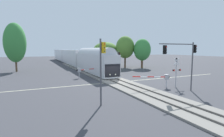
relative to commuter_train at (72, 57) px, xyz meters
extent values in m
plane|color=#3D3D42|center=(0.00, -33.09, -2.73)|extent=(220.00, 220.00, 0.00)
cube|color=beige|center=(0.00, -33.09, -2.73)|extent=(44.00, 0.20, 0.01)
cube|color=gray|center=(0.00, -33.09, -2.64)|extent=(4.40, 80.00, 0.18)
cube|color=#56514C|center=(-0.72, -33.09, -2.48)|extent=(0.10, 80.00, 0.14)
cube|color=#56514C|center=(0.71, -33.09, -2.48)|extent=(0.10, 80.00, 0.14)
cube|color=silver|center=(0.00, -22.11, -0.46)|extent=(3.00, 18.91, 3.90)
cube|color=black|center=(0.00, -31.59, -1.05)|extent=(2.76, 0.08, 2.15)
cylinder|color=silver|center=(0.00, -22.11, 1.37)|extent=(2.76, 17.02, 2.76)
sphere|color=#F4F2CC|center=(-0.50, -31.60, -1.73)|extent=(0.24, 0.24, 0.24)
sphere|color=#F4F2CC|center=(0.50, -31.60, -1.73)|extent=(0.24, 0.24, 0.24)
cube|color=silver|center=(0.00, -0.09, -0.11)|extent=(3.00, 23.34, 4.60)
cube|color=black|center=(1.51, -0.09, 0.19)|extent=(0.04, 21.00, 0.90)
cube|color=gold|center=(1.52, -0.09, -1.26)|extent=(0.04, 21.47, 0.36)
cube|color=silver|center=(0.00, 24.15, -0.11)|extent=(3.00, 23.34, 4.60)
cube|color=black|center=(1.51, 24.15, 0.19)|extent=(0.04, 21.00, 0.90)
cube|color=gold|center=(1.52, 24.15, -1.26)|extent=(0.04, 21.47, 0.36)
cylinder|color=#B7B7BC|center=(4.43, -39.39, -2.18)|extent=(0.14, 0.14, 1.10)
cube|color=#B7B7BC|center=(4.43, -39.39, -1.28)|extent=(0.56, 0.40, 0.70)
sphere|color=black|center=(4.78, -39.39, -1.28)|extent=(0.36, 0.36, 0.36)
cylinder|color=red|center=(3.90, -39.39, -1.24)|extent=(1.07, 0.12, 0.20)
cylinder|color=white|center=(2.85, -39.39, -1.16)|extent=(1.07, 0.12, 0.20)
cylinder|color=red|center=(1.79, -39.39, -1.08)|extent=(1.07, 0.12, 0.20)
cylinder|color=white|center=(0.73, -39.39, -1.00)|extent=(1.07, 0.12, 0.20)
cylinder|color=red|center=(-0.32, -39.39, -0.92)|extent=(1.07, 0.12, 0.20)
sphere|color=red|center=(-0.85, -39.39, -0.88)|extent=(0.14, 0.14, 0.14)
cylinder|color=#B2B2B7|center=(5.72, -39.79, -0.81)|extent=(0.14, 0.14, 3.86)
cube|color=white|center=(5.72, -39.81, 0.77)|extent=(0.98, 0.05, 0.98)
cube|color=white|center=(5.72, -39.81, 0.77)|extent=(0.98, 0.05, 0.98)
cube|color=#B2B2B7|center=(5.72, -39.79, -0.34)|extent=(1.10, 0.08, 0.08)
cylinder|color=black|center=(5.17, -39.89, -0.34)|extent=(0.26, 0.18, 0.26)
cylinder|color=black|center=(6.27, -39.89, -0.34)|extent=(0.26, 0.18, 0.26)
sphere|color=red|center=(5.17, -39.99, -0.34)|extent=(0.20, 0.20, 0.20)
sphere|color=red|center=(6.27, -39.99, -0.34)|extent=(0.20, 0.20, 0.20)
cone|color=black|center=(5.72, -39.79, 1.24)|extent=(0.28, 0.28, 0.22)
cylinder|color=#B7B7BC|center=(-4.44, -26.80, -2.18)|extent=(0.14, 0.14, 1.10)
cube|color=#B7B7BC|center=(-4.44, -26.80, -1.28)|extent=(0.56, 0.40, 0.70)
sphere|color=black|center=(-4.79, -26.80, -1.28)|extent=(0.36, 0.36, 0.36)
cylinder|color=red|center=(-3.97, -26.80, -1.26)|extent=(0.93, 0.12, 0.16)
cylinder|color=white|center=(-3.04, -26.80, -1.22)|extent=(0.93, 0.12, 0.16)
cylinder|color=red|center=(-2.11, -26.80, -1.18)|extent=(0.93, 0.12, 0.16)
cylinder|color=white|center=(-1.18, -26.80, -1.13)|extent=(0.93, 0.12, 0.16)
cylinder|color=red|center=(-0.25, -26.80, -1.09)|extent=(0.93, 0.12, 0.16)
sphere|color=red|center=(0.21, -26.80, -1.07)|extent=(0.14, 0.14, 0.14)
cylinder|color=#4C4C51|center=(5.00, -23.53, -0.33)|extent=(0.16, 0.16, 4.81)
cube|color=black|center=(5.28, -23.53, 1.27)|extent=(0.34, 0.26, 1.00)
sphere|color=red|center=(5.28, -23.68, 1.59)|extent=(0.20, 0.20, 0.20)
cylinder|color=black|center=(5.28, -23.71, 1.59)|extent=(0.24, 0.10, 0.24)
sphere|color=#262626|center=(5.28, -23.68, 1.27)|extent=(0.20, 0.20, 0.20)
cylinder|color=black|center=(5.28, -23.71, 1.27)|extent=(0.24, 0.10, 0.24)
sphere|color=#262626|center=(5.28, -23.68, 0.95)|extent=(0.20, 0.20, 0.20)
cylinder|color=black|center=(5.28, -23.71, 0.95)|extent=(0.24, 0.10, 0.24)
cylinder|color=#4C4C51|center=(6.04, -42.07, 0.29)|extent=(0.16, 0.16, 6.05)
cube|color=black|center=(6.32, -42.07, 2.51)|extent=(0.34, 0.26, 1.00)
sphere|color=red|center=(6.32, -42.22, 2.83)|extent=(0.20, 0.20, 0.20)
cylinder|color=black|center=(6.32, -42.25, 2.83)|extent=(0.24, 0.10, 0.24)
sphere|color=#262626|center=(6.32, -42.22, 2.51)|extent=(0.20, 0.20, 0.20)
cylinder|color=black|center=(6.32, -42.25, 2.51)|extent=(0.24, 0.10, 0.24)
sphere|color=#262626|center=(6.32, -42.22, 2.19)|extent=(0.20, 0.20, 0.20)
cylinder|color=black|center=(6.32, -42.25, 2.19)|extent=(0.24, 0.10, 0.24)
cylinder|color=#4C4C51|center=(3.44, -42.07, 3.06)|extent=(5.20, 0.12, 0.12)
cube|color=black|center=(1.62, -42.07, 2.41)|extent=(0.34, 0.26, 1.00)
sphere|color=red|center=(1.62, -42.22, 2.73)|extent=(0.20, 0.20, 0.20)
cylinder|color=black|center=(1.62, -42.25, 2.73)|extent=(0.24, 0.10, 0.24)
sphere|color=#262626|center=(1.62, -42.22, 2.41)|extent=(0.20, 0.20, 0.20)
cylinder|color=black|center=(1.62, -42.25, 2.41)|extent=(0.24, 0.10, 0.24)
sphere|color=#262626|center=(1.62, -42.22, 2.09)|extent=(0.20, 0.20, 0.20)
cylinder|color=black|center=(1.62, -42.25, 2.09)|extent=(0.24, 0.10, 0.24)
cylinder|color=#4C4C51|center=(-6.40, -42.84, 0.33)|extent=(0.16, 0.16, 6.14)
cube|color=gold|center=(-6.12, -42.84, 2.60)|extent=(0.34, 0.26, 1.00)
sphere|color=red|center=(-6.12, -42.99, 2.92)|extent=(0.20, 0.20, 0.20)
cylinder|color=gold|center=(-6.12, -43.02, 2.92)|extent=(0.24, 0.10, 0.24)
sphere|color=#262626|center=(-6.12, -42.99, 2.60)|extent=(0.20, 0.20, 0.20)
cylinder|color=gold|center=(-6.12, -43.02, 2.60)|extent=(0.24, 0.10, 0.24)
sphere|color=#262626|center=(-6.12, -42.99, 2.28)|extent=(0.20, 0.20, 0.20)
cylinder|color=gold|center=(-6.12, -43.02, 2.28)|extent=(0.24, 0.10, 0.24)
cylinder|color=#4C3828|center=(7.67, -10.02, -1.40)|extent=(0.64, 0.64, 2.67)
ellipsoid|color=#4C7A2D|center=(7.67, -10.02, 1.90)|extent=(7.48, 7.48, 5.23)
cylinder|color=brown|center=(15.66, -17.08, -1.34)|extent=(0.59, 0.59, 2.79)
ellipsoid|color=#38843D|center=(15.66, -17.08, 2.30)|extent=(4.65, 4.65, 5.99)
cylinder|color=brown|center=(-15.42, -11.84, -1.08)|extent=(0.42, 0.42, 3.30)
ellipsoid|color=#38843D|center=(-15.42, -11.84, 3.93)|extent=(4.80, 4.80, 8.98)
cylinder|color=#4C3828|center=(11.95, -14.12, -1.03)|extent=(0.50, 0.50, 3.42)
ellipsoid|color=#4C7A2D|center=(11.95, -14.12, 3.01)|extent=(5.16, 5.16, 6.20)
camera|label=1|loc=(-12.01, -57.59, 2.47)|focal=28.06mm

